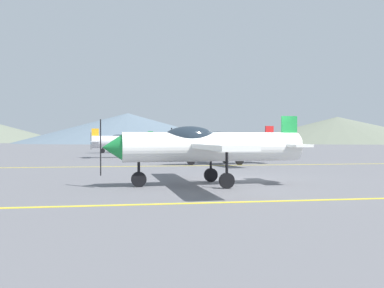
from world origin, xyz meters
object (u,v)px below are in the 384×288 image
airplane_far (133,141)px  car_sedan (268,145)px  airplane_near (206,146)px  airplane_mid (226,142)px  airplane_back (123,141)px

airplane_far → car_sedan: airplane_far is taller
airplane_far → airplane_near: bearing=-83.4°
airplane_far → car_sedan: size_ratio=1.73×
airplane_far → car_sedan: (14.16, 7.06, -0.51)m
airplane_mid → airplane_far: same height
airplane_mid → car_sedan: (8.56, 16.43, -0.51)m
airplane_mid → airplane_back: bearing=108.0°
airplane_back → car_sedan: (15.18, -3.94, -0.51)m
car_sedan → airplane_mid: bearing=-117.5°
airplane_mid → car_sedan: 18.53m
airplane_back → airplane_near: bearing=-83.9°
airplane_mid → car_sedan: size_ratio=1.72×
airplane_far → airplane_mid: bearing=-59.1°
airplane_far → airplane_back: size_ratio=1.00×
airplane_back → airplane_mid: bearing=-72.0°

